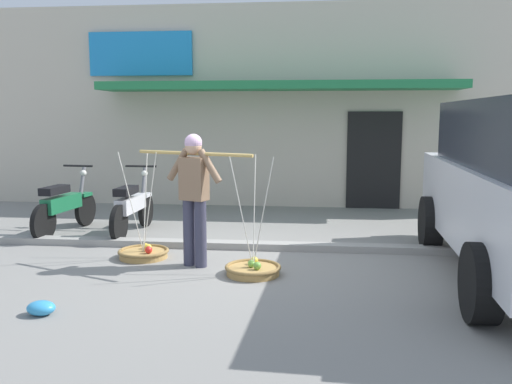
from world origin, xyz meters
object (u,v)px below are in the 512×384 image
Objects in this scene: fruit_basket_left_side at (253,269)px; plastic_litter_bag at (41,308)px; fruit_basket_right_side at (144,253)px; motorcycle_second_in_row at (132,207)px; motorcycle_nearest_shop at (64,206)px; fruit_vendor at (194,191)px.

fruit_basket_left_side is 5.18× the size of plastic_litter_bag.
fruit_basket_right_side is 1.61m from motorcycle_second_in_row.
motorcycle_second_in_row is 3.65m from plastic_litter_bag.
fruit_basket_left_side is 0.80× the size of motorcycle_second_in_row.
plastic_litter_bag is (1.43, -3.57, -0.38)m from motorcycle_nearest_shop.
motorcycle_second_in_row is (-0.63, 1.43, 0.38)m from fruit_basket_right_side.
fruit_basket_right_side is 2.21m from plastic_litter_bag.
fruit_basket_left_side reaches higher than motorcycle_nearest_shop.
fruit_vendor is 3.10m from motorcycle_nearest_shop.
fruit_basket_left_side is 1.69m from fruit_basket_right_side.
plastic_litter_bag is (-1.11, -1.87, -0.91)m from fruit_vendor.
fruit_basket_right_side is at bearing 81.41° from plastic_litter_bag.
fruit_basket_right_side reaches higher than motorcycle_second_in_row.
fruit_vendor reaches higher than plastic_litter_bag.
fruit_basket_right_side is at bearing -66.04° from motorcycle_second_in_row.
fruit_basket_right_side is 0.80× the size of motorcycle_nearest_shop.
fruit_vendor is at bearing -21.92° from fruit_basket_right_side.
fruit_vendor is 0.93× the size of motorcycle_nearest_shop.
plastic_litter_bag is (-0.33, -2.19, -0.00)m from fruit_basket_right_side.
fruit_basket_right_side reaches higher than plastic_litter_bag.
fruit_vendor reaches higher than motorcycle_second_in_row.
fruit_basket_right_side is 0.80× the size of motorcycle_second_in_row.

